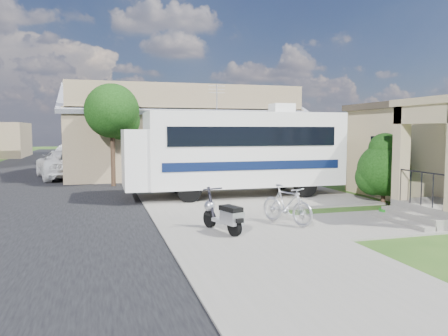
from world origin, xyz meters
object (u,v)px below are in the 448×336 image
object	(u,v)px
shrub	(384,167)
scooter	(224,216)
pickup_truck	(64,164)
garden_hose	(387,213)
bicycle	(287,207)
van	(71,156)
motorhome	(236,150)

from	to	relation	value
shrub	scooter	xyz separation A→B (m)	(-6.59, -2.91, -0.78)
pickup_truck	garden_hose	size ratio (longest dim) A/B	11.88
bicycle	van	distance (m)	21.43
shrub	van	xyz separation A→B (m)	(-11.29, 17.96, -0.44)
bicycle	garden_hose	size ratio (longest dim) A/B	3.86
bicycle	scooter	bearing A→B (deg)	169.59
bicycle	pickup_truck	size ratio (longest dim) A/B	0.32
scooter	van	xyz separation A→B (m)	(-4.71, 20.87, 0.34)
scooter	motorhome	bearing A→B (deg)	52.34
van	garden_hose	xyz separation A→B (m)	(9.89, -20.06, -0.70)
shrub	garden_hose	bearing A→B (deg)	-123.85
motorhome	van	xyz separation A→B (m)	(-6.80, 15.13, -0.98)
shrub	pickup_truck	world-z (taller)	shrub
motorhome	shrub	world-z (taller)	motorhome
scooter	bicycle	world-z (taller)	scooter
shrub	bicycle	size ratio (longest dim) A/B	1.42
motorhome	garden_hose	xyz separation A→B (m)	(3.08, -4.93, -1.69)
scooter	bicycle	xyz separation A→B (m)	(1.85, 0.47, 0.05)
pickup_truck	shrub	bearing A→B (deg)	122.73
shrub	pickup_truck	size ratio (longest dim) A/B	0.46
bicycle	garden_hose	xyz separation A→B (m)	(3.33, 0.34, -0.41)
pickup_truck	van	xyz separation A→B (m)	(-0.04, 6.54, 0.07)
scooter	garden_hose	size ratio (longest dim) A/B	3.49
motorhome	shrub	size ratio (longest dim) A/B	3.34
motorhome	bicycle	world-z (taller)	motorhome
shrub	scooter	distance (m)	7.24
garden_hose	shrub	bearing A→B (deg)	56.15
scooter	garden_hose	bearing A→B (deg)	-8.72
shrub	scooter	bearing A→B (deg)	-156.16
van	pickup_truck	bearing A→B (deg)	-81.20
bicycle	garden_hose	world-z (taller)	bicycle
scooter	pickup_truck	size ratio (longest dim) A/B	0.29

